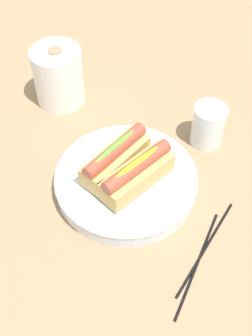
% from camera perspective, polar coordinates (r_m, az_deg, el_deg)
% --- Properties ---
extents(ground_plane, '(2.40, 2.40, 0.00)m').
position_cam_1_polar(ground_plane, '(0.85, -0.13, -3.47)').
color(ground_plane, '#9E7A56').
extents(serving_bowl, '(0.27, 0.27, 0.04)m').
position_cam_1_polar(serving_bowl, '(0.84, 0.00, -1.62)').
color(serving_bowl, silver).
rests_on(serving_bowl, ground_plane).
extents(hotdog_front, '(0.15, 0.06, 0.06)m').
position_cam_1_polar(hotdog_front, '(0.79, 1.43, -0.69)').
color(hotdog_front, tan).
rests_on(hotdog_front, serving_bowl).
extents(hotdog_back, '(0.16, 0.07, 0.06)m').
position_cam_1_polar(hotdog_back, '(0.82, -1.38, 1.38)').
color(hotdog_back, tan).
rests_on(hotdog_back, serving_bowl).
extents(water_glass, '(0.07, 0.07, 0.09)m').
position_cam_1_polar(water_glass, '(0.93, 10.49, 5.32)').
color(water_glass, white).
rests_on(water_glass, ground_plane).
extents(paper_towel_roll, '(0.11, 0.11, 0.13)m').
position_cam_1_polar(paper_towel_roll, '(1.01, -8.76, 11.73)').
color(paper_towel_roll, white).
rests_on(paper_towel_roll, ground_plane).
extents(chopstick_near, '(0.21, 0.07, 0.01)m').
position_cam_1_polar(chopstick_near, '(0.79, 10.33, -10.09)').
color(chopstick_near, black).
rests_on(chopstick_near, ground_plane).
extents(chopstick_far, '(0.20, 0.10, 0.01)m').
position_cam_1_polar(chopstick_far, '(0.78, 9.44, -11.94)').
color(chopstick_far, black).
rests_on(chopstick_far, ground_plane).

